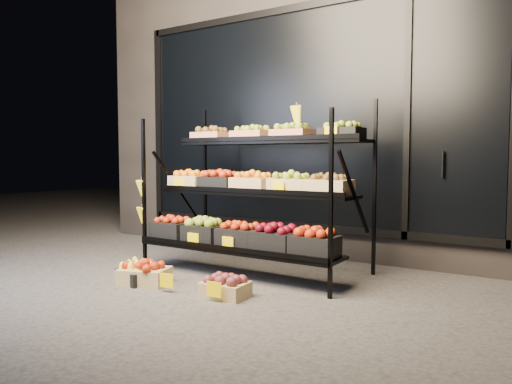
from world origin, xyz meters
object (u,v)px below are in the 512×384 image
Objects in this scene: floor_crate_left at (145,273)px; display_rack at (251,191)px; floor_crate_midright at (225,286)px; floor_crate_midleft at (137,273)px.

display_rack is at bearing 41.28° from floor_crate_left.
floor_crate_midright is (0.32, -0.84, -0.70)m from display_rack.
floor_crate_left is 0.09m from floor_crate_midleft.
display_rack reaches higher than floor_crate_midleft.
floor_crate_left reaches higher than floor_crate_midleft.
floor_crate_midleft is (-0.61, -0.91, -0.70)m from display_rack.
display_rack reaches higher than floor_crate_midright.
floor_crate_left reaches higher than floor_crate_midright.
floor_crate_midright is (0.93, 0.07, 0.00)m from floor_crate_midleft.
floor_crate_left is 0.85m from floor_crate_midright.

